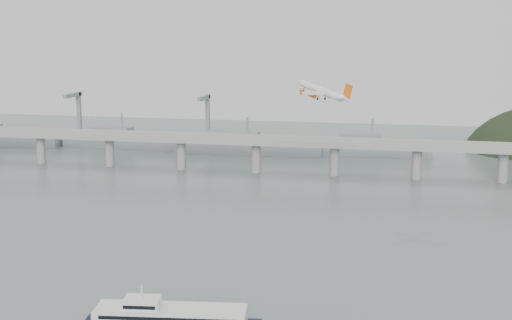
# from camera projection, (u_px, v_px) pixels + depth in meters

# --- Properties ---
(ground) EXTENTS (900.00, 900.00, 0.00)m
(ground) POSITION_uv_depth(u_px,v_px,m) (224.00, 289.00, 239.59)
(ground) COLOR slate
(ground) RESTS_ON ground
(bridge) EXTENTS (800.00, 22.00, 23.90)m
(bridge) POSITION_uv_depth(u_px,v_px,m) (301.00, 147.00, 428.94)
(bridge) COLOR gray
(bridge) RESTS_ON ground
(distant_fleet) EXTENTS (453.00, 60.90, 40.00)m
(distant_fleet) POSITION_uv_depth(u_px,v_px,m) (114.00, 141.00, 524.45)
(distant_fleet) COLOR slate
(distant_fleet) RESTS_ON ground
(airliner) EXTENTS (30.90, 29.13, 10.55)m
(airliner) POSITION_uv_depth(u_px,v_px,m) (323.00, 91.00, 320.40)
(airliner) COLOR white
(airliner) RESTS_ON ground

